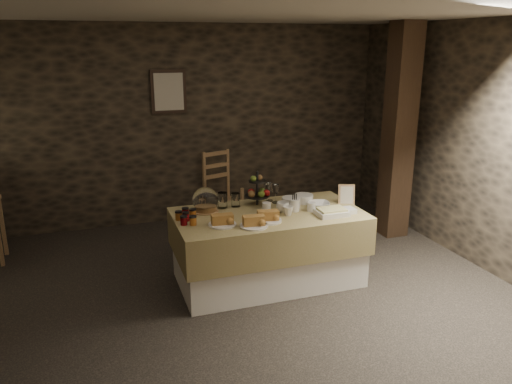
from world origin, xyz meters
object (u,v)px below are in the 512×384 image
object	(u,v)px
chair	(222,189)
fruit_stand	(258,192)
buffet_table	(268,242)
timber_column	(399,133)

from	to	relation	value
chair	fruit_stand	xyz separation A→B (m)	(-0.07, -1.72, 0.46)
buffet_table	fruit_stand	world-z (taller)	fruit_stand
buffet_table	timber_column	distance (m)	2.27
buffet_table	fruit_stand	xyz separation A→B (m)	(-0.02, 0.28, 0.45)
fruit_stand	timber_column	bearing A→B (deg)	13.35
chair	timber_column	distance (m)	2.44
buffet_table	fruit_stand	size ratio (longest dim) A/B	5.19
buffet_table	chair	bearing A→B (deg)	88.49
chair	timber_column	xyz separation A→B (m)	(1.90, -1.25, 0.88)
buffet_table	fruit_stand	bearing A→B (deg)	93.20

